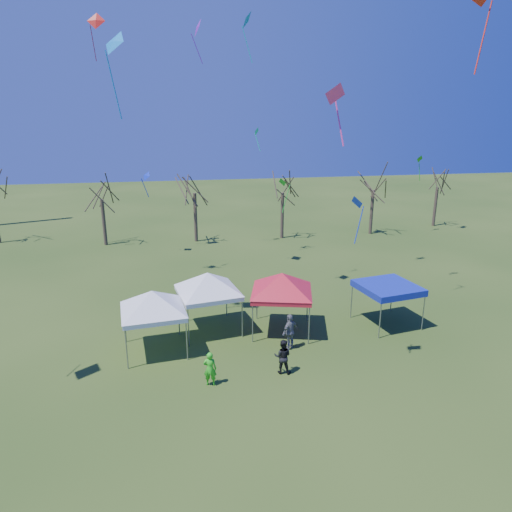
{
  "coord_description": "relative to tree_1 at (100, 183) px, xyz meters",
  "views": [
    {
      "loc": [
        -4.76,
        -18.43,
        11.34
      ],
      "look_at": [
        -0.63,
        3.0,
        4.74
      ],
      "focal_mm": 32.0,
      "sensor_mm": 36.0,
      "label": 1
    }
  ],
  "objects": [
    {
      "name": "kite_11",
      "position": [
        8.43,
        -10.19,
        11.2
      ],
      "size": [
        0.75,
        1.29,
        2.76
      ],
      "rotation": [
        0.0,
        0.0,
        4.8
      ],
      "color": "purple",
      "rests_on": "ground"
    },
    {
      "name": "tree_1",
      "position": [
        0.0,
        0.0,
        0.0
      ],
      "size": [
        3.42,
        3.42,
        7.54
      ],
      "color": "#3D2D21",
      "rests_on": "ground"
    },
    {
      "name": "kite_19",
      "position": [
        13.21,
        -5.94,
        4.51
      ],
      "size": [
        0.69,
        0.76,
        1.93
      ],
      "rotation": [
        0.0,
        0.0,
        4.11
      ],
      "color": "#0DCFA4",
      "rests_on": "ground"
    },
    {
      "name": "kite_8",
      "position": [
        3.88,
        -19.07,
        8.91
      ],
      "size": [
        1.59,
        1.65,
        4.04
      ],
      "rotation": [
        0.0,
        0.0,
        5.41
      ],
      "color": "#1481D9",
      "rests_on": "ground"
    },
    {
      "name": "tree_2",
      "position": [
        8.4,
        -0.27,
        0.5
      ],
      "size": [
        3.71,
        3.71,
        8.18
      ],
      "color": "#3D2D21",
      "rests_on": "ground"
    },
    {
      "name": "tent_white_west",
      "position": [
        4.93,
        -21.64,
        -2.76
      ],
      "size": [
        4.24,
        4.24,
        3.76
      ],
      "rotation": [
        0.0,
        0.0,
        0.11
      ],
      "color": "gray",
      "rests_on": "ground"
    },
    {
      "name": "kite_13",
      "position": [
        4.27,
        -4.15,
        0.97
      ],
      "size": [
        0.98,
        1.05,
        2.23
      ],
      "rotation": [
        0.0,
        0.0,
        5.35
      ],
      "color": "#1228C4",
      "rests_on": "ground"
    },
    {
      "name": "tent_red",
      "position": [
        11.76,
        -20.64,
        -2.63
      ],
      "size": [
        4.29,
        4.29,
        3.92
      ],
      "rotation": [
        0.0,
        0.0,
        -0.27
      ],
      "color": "gray",
      "rests_on": "ground"
    },
    {
      "name": "tent_white_mid",
      "position": [
        7.84,
        -19.75,
        -2.65
      ],
      "size": [
        4.36,
        4.36,
        3.89
      ],
      "rotation": [
        0.0,
        0.0,
        0.16
      ],
      "color": "gray",
      "rests_on": "ground"
    },
    {
      "name": "person_grey",
      "position": [
        11.7,
        -22.68,
        -4.85
      ],
      "size": [
        1.17,
        1.01,
        1.88
      ],
      "primitive_type": "imported",
      "rotation": [
        0.0,
        0.0,
        3.75
      ],
      "color": "slate",
      "rests_on": "ground"
    },
    {
      "name": "person_green",
      "position": [
        7.37,
        -25.28,
        -4.99
      ],
      "size": [
        0.65,
        0.5,
        1.59
      ],
      "primitive_type": "imported",
      "rotation": [
        0.0,
        0.0,
        2.91
      ],
      "color": "#30D021",
      "rests_on": "ground"
    },
    {
      "name": "person_dark",
      "position": [
        10.76,
        -24.9,
        -4.96
      ],
      "size": [
        0.97,
        0.86,
        1.66
      ],
      "primitive_type": "imported",
      "rotation": [
        0.0,
        0.0,
        2.8
      ],
      "color": "black",
      "rests_on": "ground"
    },
    {
      "name": "tree_5",
      "position": [
        34.49,
        1.42,
        -0.06
      ],
      "size": [
        3.39,
        3.39,
        7.46
      ],
      "color": "#3D2D21",
      "rests_on": "ground"
    },
    {
      "name": "kite_27",
      "position": [
        12.37,
        -25.77,
        6.4
      ],
      "size": [
        1.12,
        0.9,
        2.35
      ],
      "rotation": [
        0.0,
        0.0,
        3.47
      ],
      "color": "#FF389B",
      "rests_on": "ground"
    },
    {
      "name": "tree_4",
      "position": [
        26.12,
        -0.65,
        0.27
      ],
      "size": [
        3.58,
        3.58,
        7.89
      ],
      "color": "#3D2D21",
      "rests_on": "ground"
    },
    {
      "name": "kite_17",
      "position": [
        17.8,
        -16.06,
        0.39
      ],
      "size": [
        0.92,
        1.17,
        3.12
      ],
      "rotation": [
        0.0,
        0.0,
        1.9
      ],
      "color": "blue",
      "rests_on": "ground"
    },
    {
      "name": "kite_12",
      "position": [
        30.41,
        -1.36,
        1.67
      ],
      "size": [
        0.9,
        0.66,
        2.53
      ],
      "rotation": [
        0.0,
        0.0,
        3.49
      ],
      "color": "#1E9917",
      "rests_on": "ground"
    },
    {
      "name": "ground",
      "position": [
        10.77,
        -24.65,
        -5.79
      ],
      "size": [
        140.0,
        140.0,
        0.0
      ],
      "primitive_type": "plane",
      "color": "#2A4416",
      "rests_on": "ground"
    },
    {
      "name": "kite_24",
      "position": [
        10.78,
        -15.47,
        10.76
      ],
      "size": [
        0.86,
        1.16,
        2.71
      ],
      "rotation": [
        0.0,
        0.0,
        4.4
      ],
      "color": "#0B92B1",
      "rests_on": "ground"
    },
    {
      "name": "tree_3",
      "position": [
        16.8,
        -0.6,
        0.29
      ],
      "size": [
        3.59,
        3.59,
        7.91
      ],
      "color": "#3D2D21",
      "rests_on": "ground"
    },
    {
      "name": "kite_2",
      "position": [
        1.4,
        -4.08,
        12.49
      ],
      "size": [
        1.48,
        0.95,
        3.41
      ],
      "rotation": [
        0.0,
        0.0,
        6.11
      ],
      "color": "red",
      "rests_on": "ground"
    },
    {
      "name": "tent_blue",
      "position": [
        17.86,
        -20.89,
        -3.6
      ],
      "size": [
        3.49,
        3.49,
        2.39
      ],
      "rotation": [
        0.0,
        0.0,
        0.17
      ],
      "color": "gray",
      "rests_on": "ground"
    },
    {
      "name": "kite_22",
      "position": [
        15.67,
        -5.12,
        0.24
      ],
      "size": [
        1.08,
        1.14,
        2.96
      ],
      "rotation": [
        0.0,
        0.0,
        2.13
      ],
      "color": "green",
      "rests_on": "ground"
    }
  ]
}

